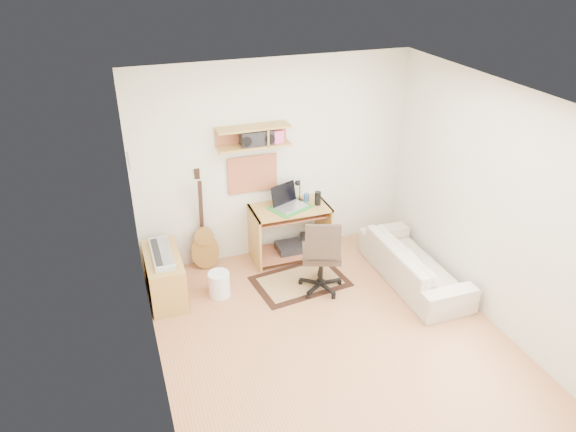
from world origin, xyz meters
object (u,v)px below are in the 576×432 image
object	(u,v)px
desk	(290,232)
sofa	(415,257)
cabinet	(164,276)
task_chair	(321,254)
printer	(318,246)

from	to	relation	value
desk	sofa	bearing A→B (deg)	-39.15
desk	cabinet	distance (m)	1.73
cabinet	sofa	world-z (taller)	sofa
cabinet	sofa	xyz separation A→B (m)	(2.96, -0.71, 0.06)
task_chair	printer	bearing A→B (deg)	89.26
desk	printer	distance (m)	0.51
desk	task_chair	xyz separation A→B (m)	(0.11, -0.82, 0.13)
desk	cabinet	xyz separation A→B (m)	(-1.69, -0.32, -0.10)
task_chair	sofa	bearing A→B (deg)	9.47
cabinet	printer	distance (m)	2.15
task_chair	sofa	xyz separation A→B (m)	(1.16, -0.21, -0.16)
cabinet	printer	bearing A→B (deg)	8.83
printer	sofa	size ratio (longest dim) A/B	0.29
sofa	task_chair	bearing A→B (deg)	79.52
desk	task_chair	size ratio (longest dim) A/B	1.00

